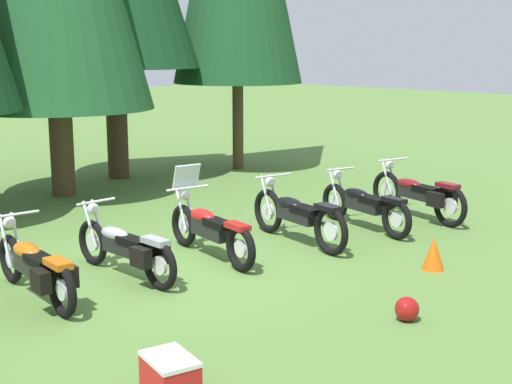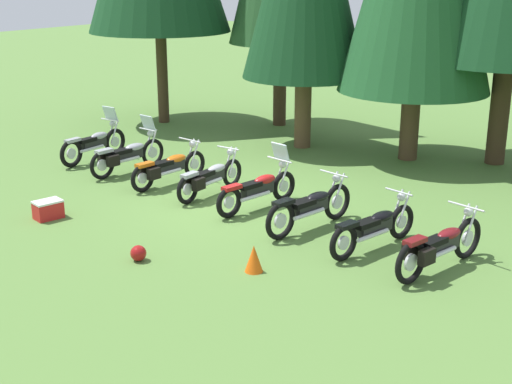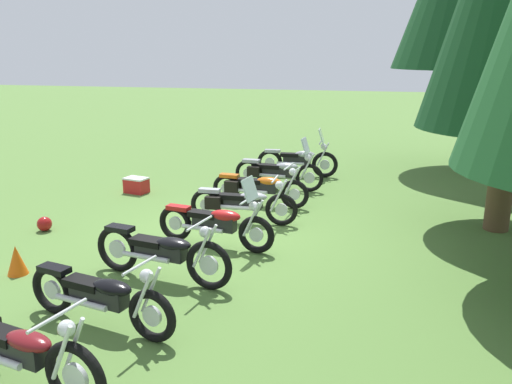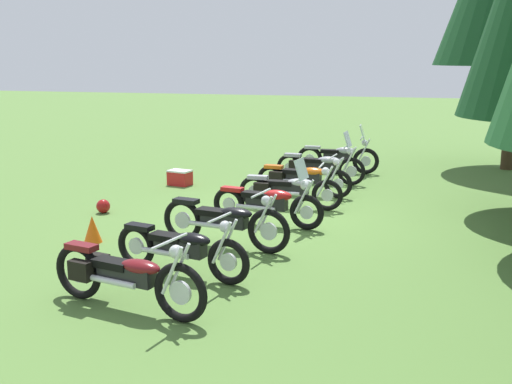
{
  "view_description": "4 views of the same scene",
  "coord_description": "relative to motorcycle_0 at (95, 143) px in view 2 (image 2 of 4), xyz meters",
  "views": [
    {
      "loc": [
        -6.07,
        -8.01,
        3.15
      ],
      "look_at": [
        1.36,
        -0.25,
        0.97
      ],
      "focal_mm": 50.32,
      "sensor_mm": 36.0,
      "label": 1
    },
    {
      "loc": [
        9.49,
        -11.64,
        5.1
      ],
      "look_at": [
        1.01,
        -0.46,
        0.58
      ],
      "focal_mm": 50.13,
      "sensor_mm": 36.0,
      "label": 2
    },
    {
      "loc": [
        9.16,
        2.93,
        3.43
      ],
      "look_at": [
        -0.7,
        0.46,
        0.7
      ],
      "focal_mm": 36.59,
      "sensor_mm": 36.0,
      "label": 3
    },
    {
      "loc": [
        11.89,
        2.97,
        3.2
      ],
      "look_at": [
        0.66,
        -0.19,
        0.64
      ],
      "focal_mm": 43.29,
      "sensor_mm": 36.0,
      "label": 4
    }
  ],
  "objects": [
    {
      "name": "motorcycle_2",
      "position": [
        3.11,
        -0.42,
        -0.03
      ],
      "size": [
        0.75,
        2.32,
        0.99
      ],
      "rotation": [
        0.0,
        0.0,
        1.49
      ],
      "color": "black",
      "rests_on": "ground_plane"
    },
    {
      "name": "motorcycle_3",
      "position": [
        4.44,
        -0.45,
        -0.04
      ],
      "size": [
        0.63,
        2.28,
        0.99
      ],
      "rotation": [
        0.0,
        0.0,
        1.59
      ],
      "color": "black",
      "rests_on": "ground_plane"
    },
    {
      "name": "traffic_cone",
      "position": [
        7.81,
        -3.2,
        -0.23
      ],
      "size": [
        0.32,
        0.32,
        0.48
      ],
      "primitive_type": "cone",
      "color": "#EA590F",
      "rests_on": "ground_plane"
    },
    {
      "name": "motorcycle_7",
      "position": [
        10.34,
        -1.26,
        -0.0
      ],
      "size": [
        0.89,
        2.38,
        1.04
      ],
      "rotation": [
        0.0,
        0.0,
        1.37
      ],
      "color": "black",
      "rests_on": "ground_plane"
    },
    {
      "name": "motorcycle_6",
      "position": [
        8.98,
        -1.04,
        -0.03
      ],
      "size": [
        0.75,
        2.3,
        0.99
      ],
      "rotation": [
        0.0,
        0.0,
        1.36
      ],
      "color": "black",
      "rests_on": "ground_plane"
    },
    {
      "name": "picnic_cooler",
      "position": [
        2.77,
        -3.65,
        -0.28
      ],
      "size": [
        0.49,
        0.63,
        0.39
      ],
      "color": "red",
      "rests_on": "ground_plane"
    },
    {
      "name": "dropped_helmet",
      "position": [
        5.89,
        -4.08,
        -0.33
      ],
      "size": [
        0.29,
        0.29,
        0.29
      ],
      "primitive_type": "sphere",
      "color": "maroon",
      "rests_on": "ground_plane"
    },
    {
      "name": "motorcycle_0",
      "position": [
        0.0,
        0.0,
        0.0
      ],
      "size": [
        0.67,
        2.31,
        1.38
      ],
      "rotation": [
        0.0,
        0.0,
        1.62
      ],
      "color": "black",
      "rests_on": "ground_plane"
    },
    {
      "name": "ground_plane",
      "position": [
        5.2,
        -0.57,
        -0.47
      ],
      "size": [
        80.0,
        80.0,
        0.0
      ],
      "primitive_type": "plane",
      "color": "#547A38"
    },
    {
      "name": "motorcycle_5",
      "position": [
        7.45,
        -0.87,
        -0.0
      ],
      "size": [
        0.74,
        2.41,
        1.03
      ],
      "rotation": [
        0.0,
        0.0,
        1.4
      ],
      "color": "black",
      "rests_on": "ground_plane"
    },
    {
      "name": "motorcycle_4",
      "position": [
        5.89,
        -0.5,
        -0.01
      ],
      "size": [
        0.73,
        2.31,
        1.35
      ],
      "rotation": [
        0.0,
        0.0,
        1.42
      ],
      "color": "black",
      "rests_on": "ground_plane"
    },
    {
      "name": "motorcycle_1",
      "position": [
        1.56,
        -0.28,
        0.0
      ],
      "size": [
        0.66,
        2.35,
        1.37
      ],
      "rotation": [
        0.0,
        0.0,
        1.5
      ],
      "color": "black",
      "rests_on": "ground_plane"
    }
  ]
}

